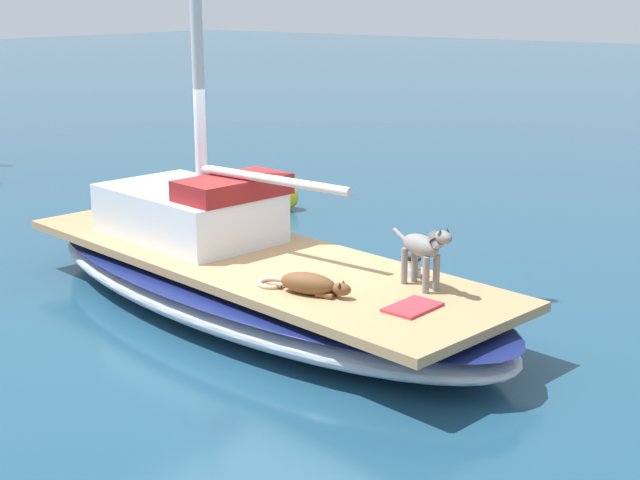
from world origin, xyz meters
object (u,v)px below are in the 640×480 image
at_px(dog_brown, 311,284).
at_px(deck_winch, 414,267).
at_px(dog_grey, 424,249).
at_px(mooring_buoy, 286,197).
at_px(deck_towel, 413,307).
at_px(coiled_rope, 273,283).
at_px(sailboat_main, 252,282).

bearing_deg(dog_brown, deck_winch, -22.80).
relative_size(dog_brown, dog_grey, 1.04).
xyz_separation_m(deck_winch, mooring_buoy, (3.62, 4.85, -0.54)).
distance_m(dog_brown, deck_winch, 1.25).
distance_m(dog_brown, deck_towel, 1.07).
height_order(deck_winch, deck_towel, deck_winch).
relative_size(dog_grey, coiled_rope, 2.80).
height_order(coiled_rope, deck_towel, coiled_rope).
height_order(deck_winch, coiled_rope, deck_winch).
bearing_deg(sailboat_main, dog_brown, -115.45).
height_order(dog_brown, dog_grey, dog_grey).
relative_size(deck_towel, mooring_buoy, 1.27).
bearing_deg(coiled_rope, dog_grey, -56.08).
relative_size(deck_winch, coiled_rope, 0.65).
xyz_separation_m(sailboat_main, mooring_buoy, (4.10, 2.95, -0.12)).
height_order(dog_brown, deck_winch, dog_brown).
height_order(dog_grey, deck_towel, dog_grey).
bearing_deg(dog_grey, dog_brown, 137.43).
height_order(dog_brown, coiled_rope, dog_brown).
bearing_deg(dog_brown, coiled_rope, 91.53).
relative_size(dog_brown, mooring_buoy, 2.15).
height_order(dog_grey, coiled_rope, dog_grey).
bearing_deg(dog_grey, mooring_buoy, 52.68).
bearing_deg(sailboat_main, dog_grey, -85.42).
height_order(dog_brown, mooring_buoy, dog_brown).
distance_m(dog_grey, deck_winch, 0.53).
bearing_deg(deck_winch, coiled_rope, 139.73).
bearing_deg(coiled_rope, sailboat_main, 53.03).
height_order(coiled_rope, mooring_buoy, coiled_rope).
bearing_deg(sailboat_main, deck_winch, -75.90).
distance_m(sailboat_main, deck_towel, 2.51).
relative_size(dog_brown, deck_towel, 1.69).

